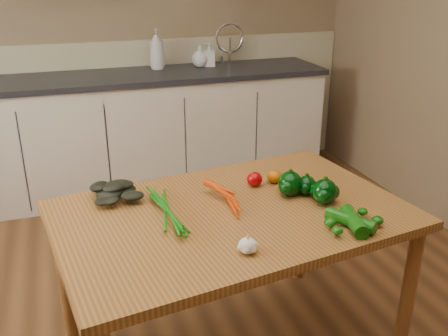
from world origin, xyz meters
TOP-DOWN VIEW (x-y plane):
  - room at (0.00, 0.17)m, footprint 4.04×5.04m
  - counter_run at (0.21, 2.19)m, footprint 2.84×0.64m
  - table at (0.24, 0.19)m, footprint 1.48×1.07m
  - soap_bottle_a at (0.38, 2.31)m, footprint 0.13×0.13m
  - soap_bottle_b at (0.79, 2.30)m, footprint 0.10×0.10m
  - soap_bottle_c at (0.72, 2.30)m, footprint 0.17×0.17m
  - carrot_bunch at (0.16, 0.24)m, footprint 0.28×0.23m
  - leafy_greens at (-0.19, 0.43)m, footprint 0.20×0.18m
  - garlic_bulb at (0.19, -0.12)m, footprint 0.06×0.06m
  - pepper_a at (0.53, 0.25)m, footprint 0.10×0.10m
  - pepper_b at (0.60, 0.24)m, footprint 0.08×0.08m
  - pepper_c at (0.63, 0.13)m, footprint 0.10×0.10m
  - tomato_a at (0.42, 0.38)m, footprint 0.07×0.07m
  - tomato_b at (0.52, 0.39)m, footprint 0.06×0.06m
  - tomato_c at (0.57, 0.34)m, footprint 0.07×0.07m
  - zucchini_a at (0.62, -0.07)m, footprint 0.14×0.19m
  - zucchini_b at (0.63, -0.09)m, footprint 0.10×0.19m

SIDE VIEW (x-z plane):
  - counter_run at x=0.21m, z-range -0.11..1.03m
  - table at x=0.24m, z-range 0.29..1.02m
  - zucchini_a at x=0.62m, z-range 0.73..0.79m
  - garlic_bulb at x=0.19m, z-range 0.73..0.79m
  - zucchini_b at x=0.63m, z-range 0.73..0.79m
  - tomato_b at x=0.52m, z-range 0.73..0.79m
  - tomato_a at x=0.42m, z-range 0.73..0.80m
  - tomato_c at x=0.57m, z-range 0.73..0.80m
  - carrot_bunch at x=0.16m, z-range 0.73..0.80m
  - pepper_b at x=0.60m, z-range 0.73..0.82m
  - leafy_greens at x=-0.19m, z-range 0.73..0.83m
  - pepper_a at x=0.53m, z-range 0.73..0.84m
  - pepper_c at x=0.63m, z-range 0.73..0.84m
  - soap_bottle_c at x=0.72m, z-range 0.90..1.07m
  - soap_bottle_b at x=0.79m, z-range 0.90..1.08m
  - soap_bottle_a at x=0.38m, z-range 0.90..1.20m
  - room at x=0.00m, z-range -0.07..2.57m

